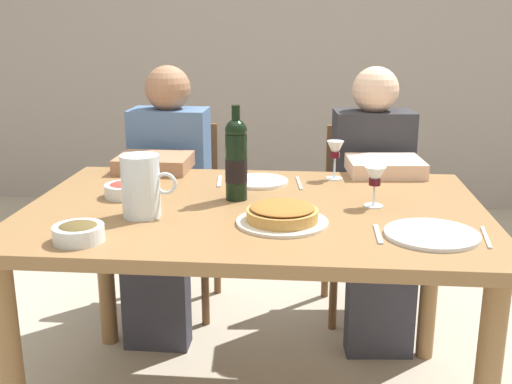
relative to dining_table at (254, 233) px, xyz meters
name	(u,v)px	position (x,y,z in m)	size (l,w,h in m)	color
back_wall	(289,12)	(0.00, 2.62, 0.73)	(8.00, 0.10, 2.80)	#A3998E
dining_table	(254,233)	(0.00, 0.00, 0.00)	(1.50, 1.00, 0.76)	olive
wine_bottle	(236,160)	(-0.07, 0.08, 0.23)	(0.07, 0.07, 0.32)	black
water_pitcher	(141,190)	(-0.34, -0.14, 0.18)	(0.17, 0.12, 0.19)	silver
baked_tart	(282,215)	(0.10, -0.17, 0.12)	(0.28, 0.28, 0.06)	silver
salad_bowl	(126,189)	(-0.45, 0.07, 0.12)	(0.14, 0.14, 0.05)	silver
olive_bowl	(78,232)	(-0.45, -0.38, 0.12)	(0.14, 0.14, 0.05)	silver
wine_glass_left_diner	(335,152)	(0.27, 0.39, 0.20)	(0.07, 0.07, 0.15)	silver
wine_glass_right_diner	(375,178)	(0.39, 0.03, 0.19)	(0.07, 0.07, 0.13)	silver
dinner_plate_left_setting	(259,181)	(-0.01, 0.30, 0.10)	(0.22, 0.22, 0.01)	white
dinner_plate_right_setting	(432,234)	(0.53, -0.25, 0.10)	(0.27, 0.27, 0.01)	silver
fork_left_setting	(220,181)	(-0.16, 0.30, 0.09)	(0.16, 0.01, 0.01)	silver
knife_left_setting	(299,183)	(0.14, 0.30, 0.09)	(0.18, 0.01, 0.01)	silver
knife_right_setting	(486,237)	(0.68, -0.25, 0.09)	(0.18, 0.01, 0.01)	silver
spoon_right_setting	(378,234)	(0.38, -0.25, 0.09)	(0.16, 0.01, 0.01)	silver
chair_left	(178,204)	(-0.45, 0.87, -0.17)	(0.40, 0.40, 0.87)	brown
diner_left	(165,193)	(-0.45, 0.63, -0.05)	(0.34, 0.50, 1.16)	#4C6B93
chair_right	(365,207)	(0.44, 0.89, -0.17)	(0.43, 0.43, 0.87)	brown
diner_right	(375,197)	(0.46, 0.65, -0.05)	(0.36, 0.53, 1.16)	#2D2D33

